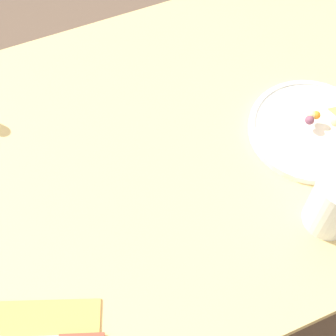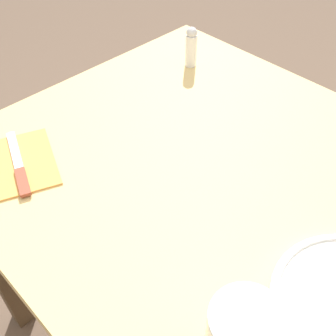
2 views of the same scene
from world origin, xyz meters
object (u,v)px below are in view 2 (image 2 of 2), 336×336
(butter_knife, at_px, (18,165))
(salt_shaker, at_px, (191,47))
(dining_table, at_px, (281,252))
(napkin_folded, at_px, (18,164))

(butter_knife, xyz_separation_m, salt_shaker, (0.03, -0.51, 0.05))
(dining_table, xyz_separation_m, napkin_folded, (0.45, 0.26, 0.09))
(dining_table, relative_size, salt_shaker, 12.40)
(napkin_folded, distance_m, salt_shaker, 0.51)
(napkin_folded, bearing_deg, dining_table, -149.91)
(dining_table, height_order, butter_knife, butter_knife)
(dining_table, xyz_separation_m, butter_knife, (0.44, 0.27, 0.10))
(butter_knife, bearing_deg, salt_shaker, -65.62)
(dining_table, bearing_deg, napkin_folded, 30.09)
(butter_knife, bearing_deg, dining_table, -128.03)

